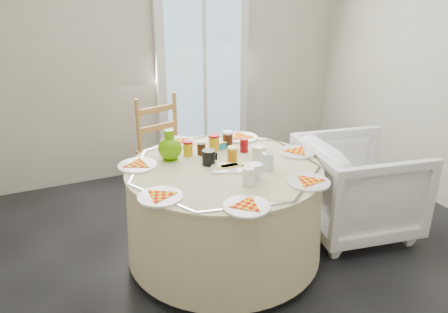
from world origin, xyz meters
name	(u,v)px	position (x,y,z in m)	size (l,w,h in m)	color
floor	(255,269)	(0.00, 0.00, 0.00)	(4.00, 4.00, 0.00)	black
wall_back	(163,46)	(0.00, 2.00, 1.30)	(4.00, 0.02, 2.60)	#BCB5A3
glass_door	(203,69)	(0.40, 1.95, 1.05)	(1.00, 0.08, 2.10)	silver
table	(224,212)	(-0.14, 0.23, 0.38)	(1.38, 1.38, 0.70)	beige
wooden_chair	(169,154)	(-0.23, 1.22, 0.47)	(0.44, 0.42, 0.98)	#AD653C
armchair	(357,186)	(0.98, 0.15, 0.39)	(0.82, 0.77, 0.84)	white
place_settings	(224,161)	(-0.14, 0.23, 0.77)	(1.45, 1.45, 0.03)	silver
jar_cluster	(215,142)	(-0.10, 0.47, 0.82)	(0.46, 0.23, 0.14)	#945B15
butter_tub	(221,140)	(-0.01, 0.58, 0.79)	(0.14, 0.10, 0.06)	#1B8AB5
green_pitcher	(169,140)	(-0.43, 0.51, 0.87)	(0.17, 0.17, 0.22)	#4F9A02
cheese_platter	(231,162)	(-0.11, 0.18, 0.77)	(0.26, 0.17, 0.03)	white
mugs_glasses	(240,155)	(-0.04, 0.19, 0.81)	(0.69, 0.69, 0.13)	#9D9798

